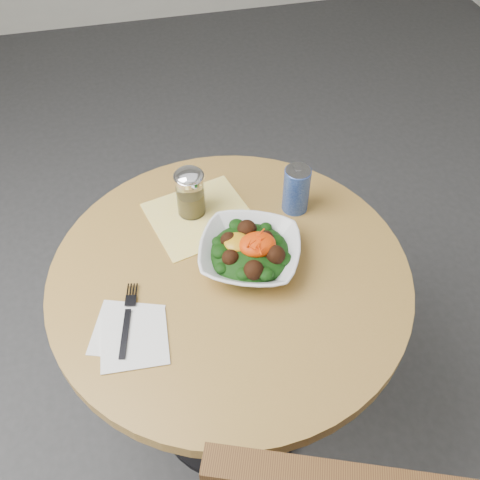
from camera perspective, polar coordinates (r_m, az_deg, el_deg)
The scene contains 8 objects.
ground at distance 1.97m, azimuth -0.78°, elevation -17.11°, with size 6.00×6.00×0.00m, color #323235.
table at distance 1.49m, azimuth -0.99°, elevation -8.06°, with size 0.90×0.90×0.75m.
cloth_napkin at distance 1.46m, azimuth -4.24°, elevation 2.54°, with size 0.26×0.24×0.00m, color yellow.
paper_napkins at distance 1.24m, azimuth -11.59°, elevation -9.85°, with size 0.19×0.21×0.00m.
salad_bowl at distance 1.32m, azimuth 1.06°, elevation -1.30°, with size 0.32×0.32×0.09m.
fork at distance 1.27m, azimuth -11.87°, elevation -8.01°, with size 0.06×0.20×0.00m.
spice_shaker at distance 1.42m, azimuth -5.33°, elevation 5.05°, with size 0.08×0.08×0.14m.
beverage_can at distance 1.44m, azimuth 6.03°, elevation 5.39°, with size 0.07×0.07×0.14m.
Camera 1 is at (-0.17, -0.82, 1.78)m, focal length 40.00 mm.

